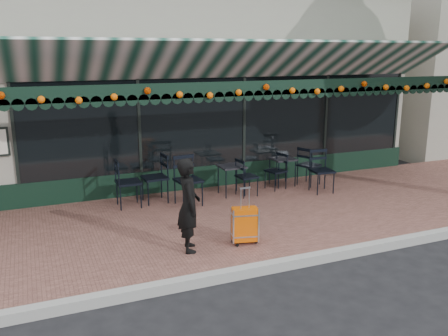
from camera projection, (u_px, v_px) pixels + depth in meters
name	position (u px, v px, depth m)	size (l,w,h in m)	color
ground	(270.00, 269.00, 7.05)	(80.00, 80.00, 0.00)	black
sidewalk	(220.00, 221.00, 8.82)	(18.00, 4.00, 0.15)	brown
curb	(273.00, 266.00, 6.96)	(18.00, 0.16, 0.15)	#9E9E99
restaurant_building	(143.00, 83.00, 13.52)	(12.00, 9.60, 4.50)	#999785
woman	(189.00, 205.00, 7.19)	(0.53, 0.35, 1.45)	black
suitcase	(245.00, 225.00, 7.54)	(0.44, 0.31, 0.92)	#DB5506
cafe_table_a	(283.00, 161.00, 10.78)	(0.52, 0.52, 0.64)	black
cafe_table_b	(231.00, 169.00, 10.06)	(0.52, 0.52, 0.64)	black
chair_a_left	(276.00, 171.00, 10.53)	(0.40, 0.40, 0.80)	black
chair_a_right	(309.00, 166.00, 10.86)	(0.45, 0.45, 0.90)	black
chair_a_front	(322.00, 171.00, 10.27)	(0.47, 0.47, 0.93)	black
chair_b_left	(155.00, 178.00, 9.59)	(0.50, 0.50, 1.00)	black
chair_b_right	(247.00, 177.00, 10.04)	(0.41, 0.41, 0.82)	black
chair_b_front	(188.00, 181.00, 9.39)	(0.50, 0.50, 1.00)	black
chair_solo	(128.00, 183.00, 9.30)	(0.48, 0.48, 0.97)	black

